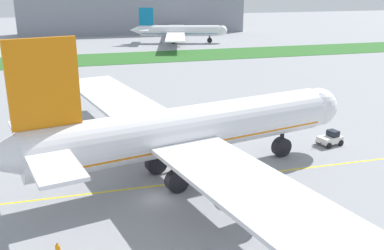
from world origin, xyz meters
name	(u,v)px	position (x,y,z in m)	size (l,w,h in m)	color
ground_plane	(156,198)	(0.00, 0.00, 0.00)	(600.00, 600.00, 0.00)	gray
apron_taxi_line	(151,186)	(0.00, 3.26, 0.00)	(280.00, 0.36, 0.01)	yellow
grass_median_strip	(97,59)	(0.00, 101.72, 0.05)	(320.00, 24.00, 0.10)	#2D6628
airliner_foreground	(184,131)	(4.63, 4.65, 6.46)	(50.23, 78.90, 19.05)	white
pushback_tug	(330,138)	(29.81, 10.47, 1.03)	(5.56, 3.28, 2.28)	white
ground_crew_wingwalker_port	(58,249)	(-10.99, -9.28, 0.97)	(0.46, 0.47, 1.60)	black
ground_crew_marshaller_front	(172,164)	(3.55, 7.24, 1.05)	(0.31, 0.61, 1.74)	black
ground_crew_wingwalker_starboard	(225,164)	(10.56, 5.54, 0.95)	(0.50, 0.39, 1.57)	black
service_truck_baggage_loader	(49,100)	(-13.35, 45.31, 1.49)	(5.45, 3.83, 2.77)	#33478C
parked_airliner_far_right	(178,31)	(35.65, 134.77, 4.87)	(39.94, 63.41, 14.36)	white
terminal_building	(134,14)	(23.51, 177.81, 9.00)	(108.45, 20.00, 18.00)	gray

